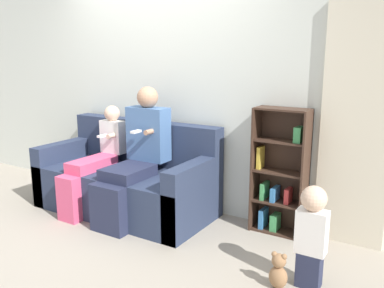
% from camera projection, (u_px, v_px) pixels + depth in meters
% --- Properties ---
extents(ground_plane, '(14.00, 14.00, 0.00)m').
position_uv_depth(ground_plane, '(102.00, 230.00, 3.88)').
color(ground_plane, '#9E9384').
extents(back_wall, '(10.00, 0.06, 2.55)m').
position_uv_depth(back_wall, '(162.00, 89.00, 4.44)').
color(back_wall, silver).
rests_on(back_wall, ground_plane).
extents(curtain_panel, '(0.59, 0.04, 2.08)m').
position_uv_depth(curtain_panel, '(356.00, 128.00, 3.40)').
color(curtain_panel, beige).
rests_on(curtain_panel, ground_plane).
extents(couch, '(1.89, 0.88, 0.93)m').
position_uv_depth(couch, '(127.00, 182.00, 4.33)').
color(couch, '#28334C').
rests_on(couch, ground_plane).
extents(adult_seated, '(0.44, 0.80, 1.33)m').
position_uv_depth(adult_seated, '(136.00, 152.00, 4.04)').
color(adult_seated, '#232842').
rests_on(adult_seated, ground_plane).
extents(child_seated, '(0.28, 0.82, 1.10)m').
position_uv_depth(child_seated, '(94.00, 160.00, 4.29)').
color(child_seated, '#DB4C75').
rests_on(child_seated, ground_plane).
extents(toddler_standing, '(0.21, 0.18, 0.76)m').
position_uv_depth(toddler_standing, '(312.00, 233.00, 2.86)').
color(toddler_standing, '#232842').
rests_on(toddler_standing, ground_plane).
extents(bookshelf, '(0.49, 0.24, 1.18)m').
position_uv_depth(bookshelf, '(280.00, 175.00, 3.75)').
color(bookshelf, '#3D281E').
rests_on(bookshelf, ground_plane).
extents(teddy_bear, '(0.14, 0.11, 0.27)m').
position_uv_depth(teddy_bear, '(278.00, 271.00, 2.90)').
color(teddy_bear, '#936B47').
rests_on(teddy_bear, ground_plane).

